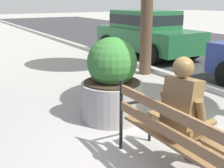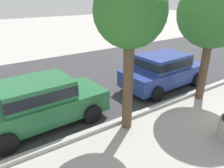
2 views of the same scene
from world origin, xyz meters
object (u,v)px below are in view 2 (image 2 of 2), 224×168
street_tree_down_street (213,13)px  parked_car_blue (164,70)px  parked_car_green (40,102)px  street_tree_near_bench (130,14)px

street_tree_down_street → parked_car_blue: (-0.45, 1.67, -2.53)m
street_tree_down_street → parked_car_green: street_tree_down_street is taller
street_tree_near_bench → parked_car_blue: bearing=26.2°
street_tree_near_bench → parked_car_blue: street_tree_near_bench is taller
street_tree_down_street → parked_car_blue: size_ratio=1.13×
street_tree_near_bench → parked_car_green: (-2.22, 1.65, -2.67)m
parked_car_green → parked_car_blue: 5.57m
parked_car_green → parked_car_blue: bearing=0.0°
parked_car_green → street_tree_near_bench: bearing=-36.5°
street_tree_near_bench → street_tree_down_street: street_tree_down_street is taller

